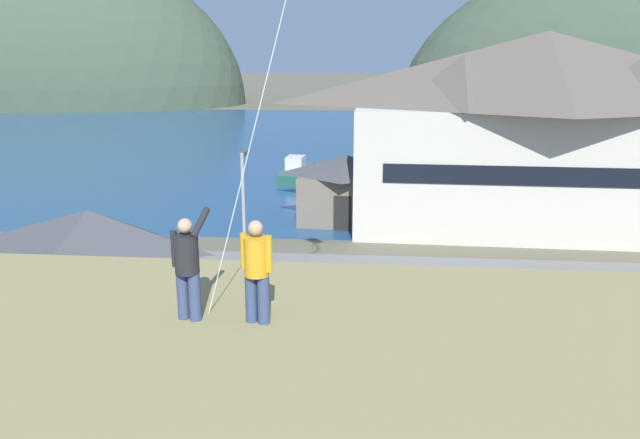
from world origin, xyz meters
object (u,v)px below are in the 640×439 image
moored_boat_wharfside (297,172)px  person_companion (257,268)px  storage_shed_waterside (346,188)px  moored_boat_outer_mooring (375,184)px  parked_car_lone_by_shed (408,358)px  parked_car_front_row_red (392,295)px  wharf_dock (334,179)px  parked_car_mid_row_center (559,306)px  parking_light_pole (244,207)px  harbor_lodge (541,126)px  person_kite_flyer (187,265)px  storage_shed_near_lot (93,267)px  parked_car_corner_spot (283,302)px

moored_boat_wharfside → person_companion: 45.62m
storage_shed_waterside → moored_boat_outer_mooring: storage_shed_waterside is taller
parked_car_lone_by_shed → person_companion: bearing=-107.3°
person_companion → parked_car_lone_by_shed: bearing=72.7°
moored_boat_outer_mooring → parked_car_front_row_red: 24.45m
moored_boat_outer_mooring → parked_car_lone_by_shed: moored_boat_outer_mooring is taller
wharf_dock → parked_car_front_row_red: size_ratio=3.00×
parked_car_mid_row_center → parking_light_pole: bearing=162.7°
parked_car_mid_row_center → harbor_lodge: bearing=80.3°
parked_car_lone_by_shed → person_kite_flyer: (-4.27, -9.96, 6.65)m
storage_shed_near_lot → parked_car_front_row_red: storage_shed_near_lot is taller
wharf_dock → parked_car_front_row_red: bearing=-81.0°
storage_shed_waterside → person_companion: (0.05, -30.77, 5.34)m
storage_shed_near_lot → wharf_dock: 30.91m
moored_boat_wharfside → parked_car_lone_by_shed: 35.77m
wharf_dock → moored_boat_outer_mooring: size_ratio=1.62×
harbor_lodge → storage_shed_near_lot: harbor_lodge is taller
parked_car_front_row_red → parked_car_mid_row_center: 6.74m
wharf_dock → parked_car_lone_by_shed: bearing=-81.8°
parked_car_corner_spot → parked_car_lone_by_shed: (4.92, -4.45, 0.00)m
person_companion → parked_car_corner_spot: bearing=97.1°
moored_boat_outer_mooring → parked_car_mid_row_center: (7.56, -25.05, 0.34)m
moored_boat_wharfside → parked_car_corner_spot: size_ratio=1.54×
moored_boat_wharfside → harbor_lodge: bearing=-38.5°
storage_shed_near_lot → person_kite_flyer: bearing=-58.7°
storage_shed_near_lot → moored_boat_outer_mooring: 28.68m
moored_boat_outer_mooring → person_companion: bearing=-92.7°
person_kite_flyer → wharf_dock: bearing=90.8°
moored_boat_wharfside → parking_light_pole: parking_light_pole is taller
parked_car_mid_row_center → parked_car_front_row_red: bearing=174.8°
wharf_dock → storage_shed_waterside: bearing=-82.6°
person_companion → storage_shed_near_lot: bearing=124.6°
storage_shed_waterside → person_kite_flyer: (-1.11, -30.74, 5.35)m
parked_car_mid_row_center → storage_shed_near_lot: bearing=-176.4°
parked_car_mid_row_center → person_kite_flyer: (-10.57, -15.00, 6.65)m
parked_car_corner_spot → parked_car_lone_by_shed: same height
harbor_lodge → parked_car_front_row_red: 18.90m
parked_car_corner_spot → parking_light_pole: parking_light_pole is taller
harbor_lodge → parking_light_pole: size_ratio=3.85×
person_companion → moored_boat_outer_mooring: bearing=87.3°
storage_shed_near_lot → parked_car_front_row_red: size_ratio=1.86×
storage_shed_near_lot → parking_light_pole: parking_light_pole is taller
storage_shed_near_lot → person_kite_flyer: (8.39, -13.80, 5.15)m
parked_car_lone_by_shed → parking_light_pole: (-7.52, 9.35, 2.75)m
parking_light_pole → storage_shed_near_lot: bearing=-133.0°
wharf_dock → person_kite_flyer: bearing=-89.2°
moored_boat_outer_mooring → parked_car_front_row_red: (0.85, -24.43, 0.34)m
harbor_lodge → moored_boat_wharfside: size_ratio=3.69×
moored_boat_wharfside → parked_car_corner_spot: 30.54m
moored_boat_outer_mooring → person_kite_flyer: size_ratio=4.29×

